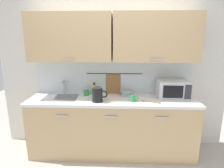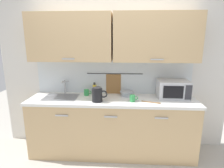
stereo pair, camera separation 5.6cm
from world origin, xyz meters
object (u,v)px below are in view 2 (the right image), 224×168
Objects in this scene: microwave at (173,89)px; mixing_bowl at (127,93)px; dish_soap_bottle at (95,89)px; mug_near_sink at (87,92)px; mug_by_kettle at (133,98)px; wooden_spoon at (153,102)px; electric_kettle at (97,95)px.

microwave is 2.15× the size of mixing_bowl.
microwave is 1.22m from dish_soap_bottle.
mug_near_sink reaches higher than mixing_bowl.
mug_by_kettle reaches higher than wooden_spoon.
mug_by_kettle is (0.72, -0.26, 0.00)m from mug_near_sink.
microwave is at bearing -1.55° from mug_near_sink.
microwave is at bearing -4.26° from dish_soap_bottle.
microwave reaches higher than mixing_bowl.
microwave is 1.34m from mug_near_sink.
electric_kettle is at bearing -145.57° from mixing_bowl.
mug_near_sink is 0.76m from mug_by_kettle.
dish_soap_bottle is 1.63× the size of mug_by_kettle.
microwave is 3.83× the size of mug_by_kettle.
dish_soap_bottle is 0.68m from mug_by_kettle.
mixing_bowl is at bearing 141.14° from wooden_spoon.
electric_kettle is 0.51m from mixing_bowl.
electric_kettle is 1.89× the size of mug_by_kettle.
microwave is at bearing 38.85° from wooden_spoon.
electric_kettle is 0.36m from mug_near_sink.
dish_soap_bottle is 0.14m from mug_near_sink.
wooden_spoon is at bearing -21.50° from dish_soap_bottle.
mixing_bowl is 0.27m from mug_by_kettle.
electric_kettle is 0.84× the size of wooden_spoon.
mug_by_kettle is (0.60, -0.31, -0.04)m from dish_soap_bottle.
mug_by_kettle is at bearing -72.38° from mixing_bowl.
mug_near_sink is at bearing 160.47° from mug_by_kettle.
microwave is 0.71m from mixing_bowl.
mixing_bowl is at bearing 34.43° from electric_kettle.
electric_kettle is at bearing -74.30° from dish_soap_bottle.
wooden_spoon is (0.38, -0.30, -0.04)m from mixing_bowl.
microwave is 2.35× the size of dish_soap_bottle.
mixing_bowl is (0.42, 0.29, -0.06)m from electric_kettle.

